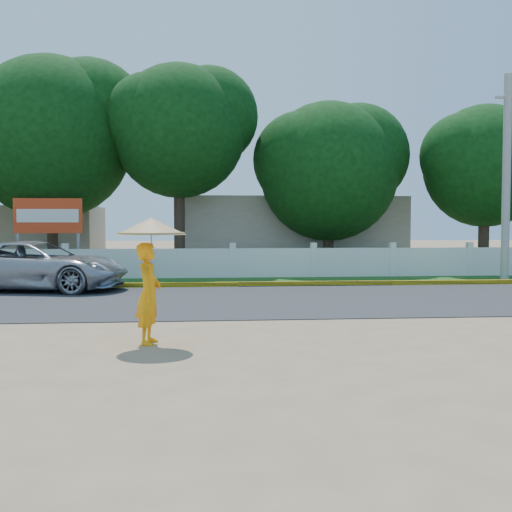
% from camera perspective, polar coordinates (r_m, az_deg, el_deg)
% --- Properties ---
extents(ground, '(120.00, 120.00, 0.00)m').
position_cam_1_polar(ground, '(12.46, 0.86, -6.46)').
color(ground, '#9E8460').
rests_on(ground, ground).
extents(road, '(60.00, 7.00, 0.02)m').
position_cam_1_polar(road, '(16.89, -0.79, -3.93)').
color(road, '#38383A').
rests_on(road, ground).
extents(grass_verge, '(60.00, 3.50, 0.03)m').
position_cam_1_polar(grass_verge, '(22.10, -1.87, -2.28)').
color(grass_verge, '#2D601E').
rests_on(grass_verge, ground).
extents(curb, '(40.00, 0.18, 0.16)m').
position_cam_1_polar(curb, '(20.41, -1.58, -2.54)').
color(curb, yellow).
rests_on(curb, ground).
extents(fence, '(40.00, 0.10, 1.10)m').
position_cam_1_polar(fence, '(23.50, -2.08, -0.66)').
color(fence, silver).
rests_on(fence, ground).
extents(building_near, '(10.00, 6.00, 3.20)m').
position_cam_1_polar(building_near, '(30.53, 2.82, 2.15)').
color(building_near, '#B7AD99').
rests_on(building_near, ground).
extents(building_far, '(8.00, 5.00, 2.80)m').
position_cam_1_polar(building_far, '(32.41, -20.86, 1.66)').
color(building_far, '#B7AD99').
rests_on(building_far, ground).
extents(utility_pole, '(0.28, 0.28, 7.14)m').
position_cam_1_polar(utility_pole, '(23.90, 21.37, 6.44)').
color(utility_pole, '#999996').
rests_on(utility_pole, ground).
extents(vehicle, '(5.75, 3.48, 1.49)m').
position_cam_1_polar(vehicle, '(20.26, -18.88, -0.85)').
color(vehicle, '#A7A9AF').
rests_on(vehicle, ground).
extents(monk_with_parasol, '(1.17, 1.17, 2.13)m').
position_cam_1_polar(monk_with_parasol, '(10.90, -9.41, -0.52)').
color(monk_with_parasol, orange).
rests_on(monk_with_parasol, ground).
extents(billboard, '(2.50, 0.13, 2.95)m').
position_cam_1_polar(billboard, '(25.12, -17.99, 3.06)').
color(billboard, gray).
rests_on(billboard, ground).
extents(tree_row, '(34.73, 7.41, 8.81)m').
position_cam_1_polar(tree_row, '(26.58, -0.37, 9.38)').
color(tree_row, '#473828').
rests_on(tree_row, ground).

